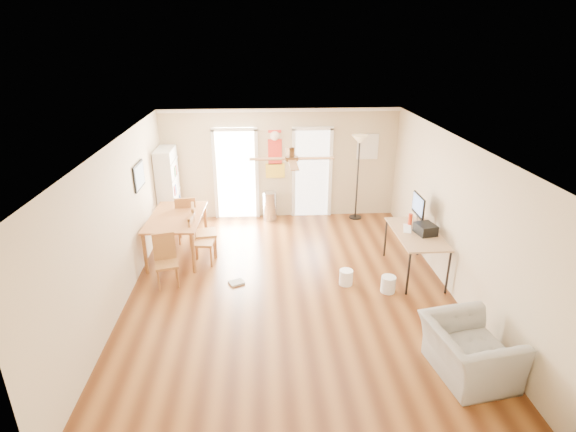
{
  "coord_description": "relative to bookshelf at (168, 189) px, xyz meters",
  "views": [
    {
      "loc": [
        -0.46,
        -6.75,
        4.13
      ],
      "look_at": [
        0.0,
        0.6,
        1.15
      ],
      "focal_mm": 28.0,
      "sensor_mm": 36.0,
      "label": 1
    }
  ],
  "objects": [
    {
      "name": "wastebasket_b",
      "position": [
        4.23,
        -3.11,
        -0.77
      ],
      "size": [
        0.27,
        0.27,
        0.29
      ],
      "primitive_type": "cylinder",
      "rotation": [
        0.0,
        0.0,
        0.07
      ],
      "color": "white",
      "rests_on": "floor"
    },
    {
      "name": "wall_right",
      "position": [
        5.3,
        -2.95,
        0.38
      ],
      "size": [
        0.04,
        7.0,
        2.6
      ],
      "primitive_type": null,
      "color": "beige",
      "rests_on": "floor"
    },
    {
      "name": "wall_front",
      "position": [
        2.55,
        -6.45,
        0.38
      ],
      "size": [
        5.5,
        0.04,
        2.6
      ],
      "primitive_type": null,
      "color": "beige",
      "rests_on": "floor"
    },
    {
      "name": "dining_chair_near",
      "position": [
        0.4,
        -2.65,
        -0.45
      ],
      "size": [
        0.47,
        0.47,
        0.93
      ],
      "primitive_type": null,
      "rotation": [
        0.0,
        0.0,
        0.26
      ],
      "color": "olive",
      "rests_on": "floor"
    },
    {
      "name": "trash_can",
      "position": [
        2.28,
        0.28,
        -0.57
      ],
      "size": [
        0.35,
        0.35,
        0.7
      ],
      "primitive_type": "cylinder",
      "rotation": [
        0.0,
        0.0,
        -0.08
      ],
      "color": "#AAAAAC",
      "rests_on": "floor"
    },
    {
      "name": "armchair",
      "position": [
        4.7,
        -5.17,
        -0.56
      ],
      "size": [
        1.12,
        1.23,
        0.72
      ],
      "primitive_type": "imported",
      "rotation": [
        0.0,
        0.0,
        1.72
      ],
      "color": "#999994",
      "rests_on": "floor"
    },
    {
      "name": "computer_desk",
      "position": [
        4.86,
        -2.49,
        -0.51
      ],
      "size": [
        0.77,
        1.53,
        0.82
      ],
      "primitive_type": null,
      "color": "tan",
      "rests_on": "floor"
    },
    {
      "name": "imac",
      "position": [
        5.02,
        -2.02,
        0.17
      ],
      "size": [
        0.21,
        0.59,
        0.55
      ],
      "primitive_type": null,
      "rotation": [
        0.0,
        0.0,
        -0.23
      ],
      "color": "black",
      "rests_on": "computer_desk"
    },
    {
      "name": "dining_chair_right_b",
      "position": [
        0.95,
        -1.84,
        -0.43
      ],
      "size": [
        0.44,
        0.44,
        0.99
      ],
      "primitive_type": null,
      "rotation": [
        0.0,
        0.0,
        1.48
      ],
      "color": "#A66935",
      "rests_on": "floor"
    },
    {
      "name": "floor_cloth",
      "position": [
        1.6,
        -2.68,
        -0.9
      ],
      "size": [
        0.31,
        0.29,
        0.04
      ],
      "primitive_type": "cube",
      "rotation": [
        0.0,
        0.0,
        0.43
      ],
      "color": "#A1A29D",
      "rests_on": "floor"
    },
    {
      "name": "bathroom_doorway",
      "position": [
        3.3,
        0.53,
        0.13
      ],
      "size": [
        0.8,
        0.1,
        2.1
      ],
      "primitive_type": null,
      "color": "white",
      "rests_on": "wall_back"
    },
    {
      "name": "ceiling",
      "position": [
        2.55,
        -2.95,
        1.68
      ],
      "size": [
        5.5,
        7.0,
        0.0
      ],
      "primitive_type": null,
      "color": "silver",
      "rests_on": "floor"
    },
    {
      "name": "orange_bottle",
      "position": [
        4.85,
        -2.13,
        0.01
      ],
      "size": [
        0.1,
        0.1,
        0.22
      ],
      "primitive_type": "cylinder",
      "rotation": [
        0.0,
        0.0,
        0.33
      ],
      "color": "red",
      "rests_on": "computer_desk"
    },
    {
      "name": "crown_molding",
      "position": [
        2.55,
        -2.95,
        1.64
      ],
      "size": [
        5.5,
        7.0,
        0.08
      ],
      "primitive_type": null,
      "color": "white",
      "rests_on": "wall_back"
    },
    {
      "name": "dining_table",
      "position": [
        0.4,
        -1.43,
        -0.5
      ],
      "size": [
        1.06,
        1.7,
        0.83
      ],
      "primitive_type": null,
      "rotation": [
        0.0,
        0.0,
        -0.04
      ],
      "color": "#A15C34",
      "rests_on": "floor"
    },
    {
      "name": "torchiere_lamp",
      "position": [
        4.35,
        0.27,
        0.09
      ],
      "size": [
        0.41,
        0.41,
        2.02
      ],
      "primitive_type": null,
      "rotation": [
        0.0,
        0.0,
        0.08
      ],
      "color": "black",
      "rests_on": "floor"
    },
    {
      "name": "dining_chair_far",
      "position": [
        0.5,
        -0.79,
        -0.4
      ],
      "size": [
        0.46,
        0.46,
        1.03
      ],
      "primitive_type": null,
      "rotation": [
        0.0,
        0.0,
        3.23
      ],
      "color": "#9B6032",
      "rests_on": "floor"
    },
    {
      "name": "dining_chair_right_a",
      "position": [
        0.95,
        -1.48,
        -0.39
      ],
      "size": [
        0.5,
        0.5,
        1.07
      ],
      "primitive_type": null,
      "rotation": [
        0.0,
        0.0,
        1.72
      ],
      "color": "#A06C33",
      "rests_on": "floor"
    },
    {
      "name": "printer",
      "position": [
        5.0,
        -2.54,
        -0.01
      ],
      "size": [
        0.37,
        0.41,
        0.19
      ],
      "primitive_type": "cube",
      "rotation": [
        0.0,
        0.0,
        0.2
      ],
      "color": "black",
      "rests_on": "computer_desk"
    },
    {
      "name": "wall_decal",
      "position": [
        2.42,
        0.53,
        0.63
      ],
      "size": [
        0.46,
        0.03,
        1.1
      ],
      "primitive_type": "cube",
      "color": "red",
      "rests_on": "wall_back"
    },
    {
      "name": "ac_grille",
      "position": [
        4.6,
        0.52,
        0.78
      ],
      "size": [
        0.5,
        0.04,
        0.6
      ],
      "primitive_type": "cube",
      "color": "white",
      "rests_on": "wall_back"
    },
    {
      "name": "kitchen_doorway",
      "position": [
        1.5,
        0.53,
        0.13
      ],
      "size": [
        0.9,
        0.1,
        2.1
      ],
      "primitive_type": null,
      "color": "white",
      "rests_on": "wall_back"
    },
    {
      "name": "wall_left",
      "position": [
        -0.2,
        -2.95,
        0.38
      ],
      "size": [
        0.04,
        7.0,
        2.6
      ],
      "primitive_type": null,
      "color": "beige",
      "rests_on": "floor"
    },
    {
      "name": "wall_back",
      "position": [
        2.55,
        0.55,
        0.38
      ],
      "size": [
        5.5,
        0.04,
        2.6
      ],
      "primitive_type": null,
      "color": "beige",
      "rests_on": "floor"
    },
    {
      "name": "wastebasket_a",
      "position": [
        3.55,
        -2.82,
        -0.78
      ],
      "size": [
        0.29,
        0.29,
        0.28
      ],
      "primitive_type": "cylinder",
      "rotation": [
        0.0,
        0.0,
        0.22
      ],
      "color": "white",
      "rests_on": "floor"
    },
    {
      "name": "bookshelf",
      "position": [
        0.0,
        0.0,
        0.0
      ],
      "size": [
        0.57,
        0.89,
        1.84
      ],
      "primitive_type": null,
      "rotation": [
        0.0,
        0.0,
        0.26
      ],
      "color": "silver",
      "rests_on": "floor"
    },
    {
      "name": "floor",
      "position": [
        2.55,
        -2.95,
        -0.92
      ],
      "size": [
        7.0,
        7.0,
        0.0
      ],
      "primitive_type": "plane",
      "color": "brown",
      "rests_on": "ground"
    },
    {
      "name": "ceiling_fan",
      "position": [
        2.55,
        -3.25,
        1.51
      ],
      "size": [
        1.24,
        1.24,
        0.2
      ],
      "primitive_type": null,
      "color": "#593819",
      "rests_on": "ceiling"
    },
    {
      "name": "framed_poster",
      "position": [
        -0.18,
        -1.55,
        0.78
      ],
      "size": [
        0.04,
        0.66,
        0.48
      ],
      "primitive_type": "cube",
      "color": "black",
      "rests_on": "wall_left"
    },
    {
      "name": "keyboard",
      "position": [
        4.75,
        -2.3,
        -0.09
      ],
      "size": [
        0.25,
        0.43,
        0.02
      ],
      "primitive_type": "cube",
      "rotation": [
        0.0,
        0.0,
        -0.29
      ],
      "color": "white",
      "rests_on": "computer_desk"
    }
  ]
}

